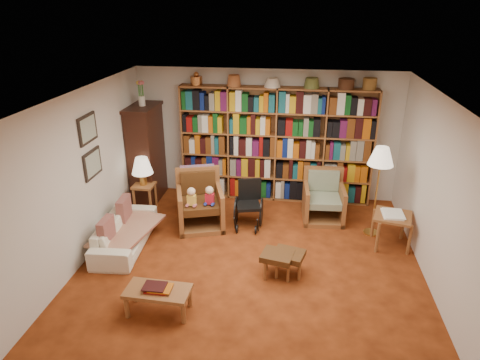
% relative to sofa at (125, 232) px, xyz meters
% --- Properties ---
extents(floor, '(5.00, 5.00, 0.00)m').
position_rel_sofa_xyz_m(floor, '(2.05, -0.22, -0.24)').
color(floor, '#8E3C15').
rests_on(floor, ground).
extents(ceiling, '(5.00, 5.00, 0.00)m').
position_rel_sofa_xyz_m(ceiling, '(2.05, -0.22, 2.26)').
color(ceiling, white).
rests_on(ceiling, wall_back).
extents(wall_back, '(5.00, 0.00, 5.00)m').
position_rel_sofa_xyz_m(wall_back, '(2.05, 2.28, 1.01)').
color(wall_back, silver).
rests_on(wall_back, floor).
extents(wall_front, '(5.00, 0.00, 5.00)m').
position_rel_sofa_xyz_m(wall_front, '(2.05, -2.72, 1.01)').
color(wall_front, silver).
rests_on(wall_front, floor).
extents(wall_left, '(0.00, 5.00, 5.00)m').
position_rel_sofa_xyz_m(wall_left, '(-0.45, -0.22, 1.01)').
color(wall_left, silver).
rests_on(wall_left, floor).
extents(wall_right, '(0.00, 5.00, 5.00)m').
position_rel_sofa_xyz_m(wall_right, '(4.55, -0.22, 1.01)').
color(wall_right, silver).
rests_on(wall_right, floor).
extents(bookshelf, '(3.60, 0.30, 2.42)m').
position_rel_sofa_xyz_m(bookshelf, '(2.25, 2.11, 0.94)').
color(bookshelf, brown).
rests_on(bookshelf, floor).
extents(curio_cabinet, '(0.50, 0.95, 2.40)m').
position_rel_sofa_xyz_m(curio_cabinet, '(-0.20, 1.78, 0.72)').
color(curio_cabinet, '#35150E').
rests_on(curio_cabinet, floor).
extents(framed_pictures, '(0.03, 0.52, 0.97)m').
position_rel_sofa_xyz_m(framed_pictures, '(-0.43, 0.08, 1.39)').
color(framed_pictures, black).
rests_on(framed_pictures, wall_left).
extents(sofa, '(1.65, 0.73, 0.47)m').
position_rel_sofa_xyz_m(sofa, '(0.00, 0.00, 0.00)').
color(sofa, '#F0E7CB').
rests_on(sofa, floor).
extents(sofa_throw, '(0.92, 1.40, 0.04)m').
position_rel_sofa_xyz_m(sofa_throw, '(0.05, 0.00, 0.06)').
color(sofa_throw, beige).
rests_on(sofa_throw, sofa).
extents(cushion_left, '(0.15, 0.41, 0.40)m').
position_rel_sofa_xyz_m(cushion_left, '(-0.13, 0.35, 0.21)').
color(cushion_left, maroon).
rests_on(cushion_left, sofa).
extents(cushion_right, '(0.12, 0.38, 0.38)m').
position_rel_sofa_xyz_m(cushion_right, '(-0.13, -0.35, 0.21)').
color(cushion_right, maroon).
rests_on(cushion_right, sofa).
extents(side_table_lamp, '(0.39, 0.39, 0.53)m').
position_rel_sofa_xyz_m(side_table_lamp, '(-0.10, 1.23, 0.15)').
color(side_table_lamp, brown).
rests_on(side_table_lamp, floor).
extents(table_lamp, '(0.39, 0.39, 0.52)m').
position_rel_sofa_xyz_m(table_lamp, '(-0.10, 1.23, 0.65)').
color(table_lamp, gold).
rests_on(table_lamp, side_table_lamp).
extents(armchair_leather, '(1.01, 1.02, 0.98)m').
position_rel_sofa_xyz_m(armchair_leather, '(1.05, 0.90, 0.16)').
color(armchair_leather, brown).
rests_on(armchair_leather, floor).
extents(armchair_sage, '(0.75, 0.78, 0.88)m').
position_rel_sofa_xyz_m(armchair_sage, '(3.17, 1.43, 0.10)').
color(armchair_sage, brown).
rests_on(armchair_sage, floor).
extents(wheelchair, '(0.48, 0.65, 0.82)m').
position_rel_sofa_xyz_m(wheelchair, '(1.87, 0.97, 0.14)').
color(wheelchair, black).
rests_on(wheelchair, floor).
extents(floor_lamp, '(0.41, 0.41, 1.54)m').
position_rel_sofa_xyz_m(floor_lamp, '(3.97, 0.93, 1.09)').
color(floor_lamp, gold).
rests_on(floor_lamp, floor).
extents(side_table_papers, '(0.67, 0.67, 0.57)m').
position_rel_sofa_xyz_m(side_table_papers, '(4.20, 0.58, 0.23)').
color(side_table_papers, brown).
rests_on(side_table_papers, floor).
extents(footstool_a, '(0.50, 0.45, 0.37)m').
position_rel_sofa_xyz_m(footstool_a, '(2.46, -0.50, 0.06)').
color(footstool_a, '#472913').
rests_on(footstool_a, floor).
extents(footstool_b, '(0.50, 0.46, 0.36)m').
position_rel_sofa_xyz_m(footstool_b, '(2.61, -0.43, 0.06)').
color(footstool_b, '#472913').
rests_on(footstool_b, floor).
extents(coffee_table, '(0.83, 0.44, 0.39)m').
position_rel_sofa_xyz_m(coffee_table, '(1.02, -1.47, 0.05)').
color(coffee_table, brown).
rests_on(coffee_table, floor).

